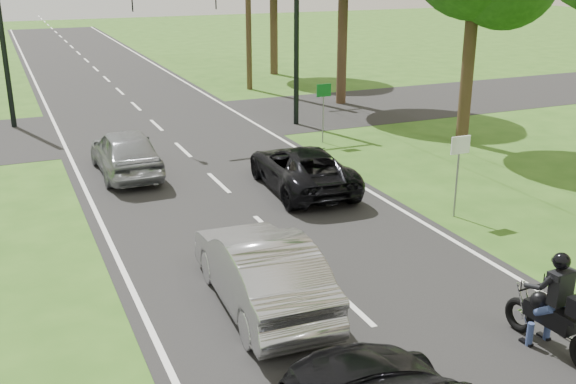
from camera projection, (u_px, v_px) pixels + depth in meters
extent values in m
plane|color=#2E5618|center=(348.00, 303.00, 12.92)|extent=(140.00, 140.00, 0.00)
cube|color=black|center=(199.00, 165.00, 21.58)|extent=(8.00, 100.00, 0.01)
cube|color=black|center=(156.00, 125.00, 26.78)|extent=(60.00, 7.00, 0.01)
torus|color=black|center=(519.00, 315.00, 11.84)|extent=(0.18, 0.64, 0.63)
cube|color=black|center=(550.00, 316.00, 11.23)|extent=(0.34, 0.93, 0.29)
sphere|color=black|center=(540.00, 301.00, 11.37)|extent=(0.33, 0.33, 0.33)
cube|color=black|center=(567.00, 316.00, 10.89)|extent=(0.37, 0.55, 0.10)
cylinder|color=black|center=(532.00, 287.00, 11.48)|extent=(0.60, 0.08, 0.03)
cube|color=black|center=(561.00, 288.00, 10.92)|extent=(0.40, 0.24, 0.58)
sphere|color=black|center=(562.00, 261.00, 10.83)|extent=(0.29, 0.29, 0.29)
cylinder|color=navy|center=(530.00, 334.00, 11.41)|extent=(0.12, 0.12, 0.43)
cylinder|color=navy|center=(548.00, 328.00, 11.59)|extent=(0.12, 0.12, 0.43)
imported|color=black|center=(302.00, 168.00, 19.12)|extent=(2.38, 4.64, 1.25)
imported|color=#A2A1A6|center=(261.00, 270.00, 12.59)|extent=(1.75, 4.51, 1.47)
imported|color=gray|center=(125.00, 152.00, 20.43)|extent=(1.71, 4.22, 1.44)
cylinder|color=black|center=(296.00, 48.00, 26.04)|extent=(0.20, 0.20, 6.00)
cylinder|color=black|center=(4.00, 50.00, 25.57)|extent=(0.20, 0.20, 6.00)
cylinder|color=slate|center=(457.00, 179.00, 16.97)|extent=(0.05, 0.05, 2.00)
cube|color=silver|center=(461.00, 145.00, 16.65)|extent=(0.55, 0.04, 0.45)
cylinder|color=slate|center=(323.00, 115.00, 23.98)|extent=(0.05, 0.05, 2.00)
cube|color=#0C591E|center=(324.00, 90.00, 23.66)|extent=(0.55, 0.04, 0.45)
cylinder|color=#332316|center=(468.00, 60.00, 23.35)|extent=(0.44, 0.44, 5.88)
cylinder|color=#332316|center=(343.00, 25.00, 29.83)|extent=(0.44, 0.44, 7.00)
cylinder|color=#332316|center=(274.00, 17.00, 37.87)|extent=(0.44, 0.44, 6.44)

